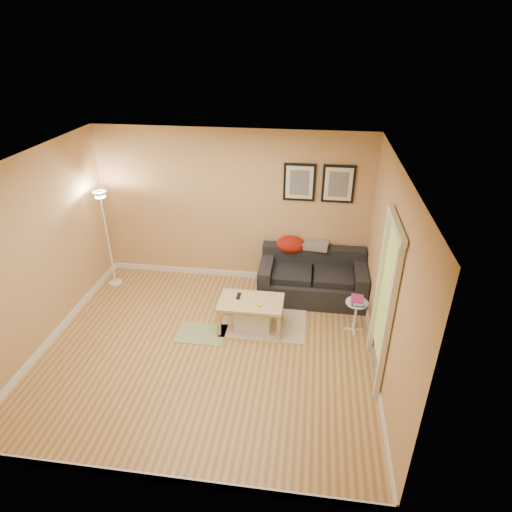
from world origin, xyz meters
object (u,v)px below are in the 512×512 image
side_table (355,316)px  book_stack (358,300)px  floor_lamp (108,242)px  sofa (312,276)px  coffee_table (251,314)px  storage_bin (253,317)px

side_table → book_stack: size_ratio=2.02×
floor_lamp → sofa: bearing=1.2°
sofa → book_stack: 1.07m
floor_lamp → book_stack: bearing=-10.8°
coffee_table → storage_bin: bearing=36.2°
coffee_table → sofa: bearing=41.3°
side_table → coffee_table: bearing=-174.8°
book_stack → sofa: bearing=115.2°
sofa → book_stack: sofa is taller
sofa → coffee_table: 1.30m
sofa → side_table: sofa is taller
sofa → coffee_table: sofa is taller
coffee_table → side_table: 1.51m
coffee_table → side_table: bearing=-1.6°
coffee_table → floor_lamp: 2.73m
book_stack → side_table: bearing=115.8°
storage_bin → side_table: 1.48m
sofa → floor_lamp: (-3.38, -0.07, 0.42)m
storage_bin → sofa: bearing=48.3°
side_table → book_stack: bearing=-51.6°
sofa → floor_lamp: 3.41m
sofa → side_table: bearing=-52.3°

